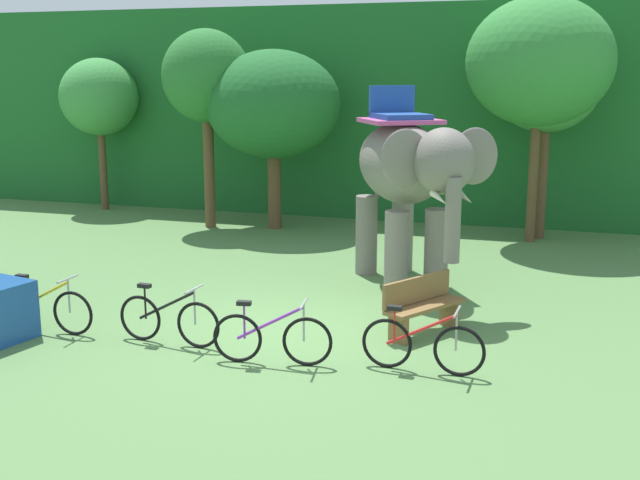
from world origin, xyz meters
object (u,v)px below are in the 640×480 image
(tree_center_left, at_px, (99,98))
(bike_yellow, at_px, (45,308))
(bike_black, at_px, (169,319))
(wooden_bench, at_px, (422,304))
(tree_center_right, at_px, (540,62))
(bike_purple, at_px, (272,338))
(tree_left, at_px, (273,105))
(bike_red, at_px, (422,345))
(tree_far_right, at_px, (547,85))
(elephant, at_px, (407,173))
(tree_far_left, at_px, (206,78))

(tree_center_left, bearing_deg, bike_yellow, -61.98)
(bike_black, height_order, wooden_bench, bike_black)
(tree_center_right, relative_size, bike_purple, 3.39)
(bike_yellow, bearing_deg, tree_center_left, 118.02)
(tree_left, distance_m, bike_red, 10.85)
(bike_purple, bearing_deg, tree_left, 110.50)
(tree_far_right, bearing_deg, tree_left, -173.57)
(bike_black, bearing_deg, tree_center_right, 62.43)
(tree_far_right, xyz_separation_m, bike_red, (-1.14, -9.66, -3.33))
(elephant, xyz_separation_m, bike_purple, (-0.98, -4.50, -1.82))
(bike_purple, height_order, bike_red, same)
(wooden_bench, bearing_deg, tree_center_left, 142.64)
(tree_far_left, bearing_deg, bike_black, -68.60)
(tree_far_left, distance_m, bike_red, 11.73)
(tree_center_right, bearing_deg, bike_black, -117.57)
(tree_far_left, relative_size, tree_left, 1.11)
(bike_yellow, relative_size, wooden_bench, 1.14)
(tree_far_left, xyz_separation_m, tree_left, (1.69, 0.34, -0.68))
(bike_yellow, bearing_deg, bike_black, 2.09)
(tree_center_left, bearing_deg, bike_black, -53.28)
(bike_yellow, height_order, bike_black, same)
(tree_center_left, bearing_deg, bike_purple, -48.19)
(tree_center_right, relative_size, elephant, 1.43)
(tree_center_right, relative_size, bike_red, 3.37)
(bike_yellow, bearing_deg, wooden_bench, 16.98)
(bike_purple, bearing_deg, elephant, 77.68)
(tree_center_left, bearing_deg, tree_far_right, -2.06)
(tree_center_left, xyz_separation_m, bike_yellow, (5.44, -10.21, -2.91))
(tree_center_left, height_order, tree_far_left, tree_far_left)
(bike_black, bearing_deg, tree_far_right, 62.73)
(tree_far_left, height_order, tree_far_right, tree_far_left)
(tree_center_left, relative_size, bike_black, 2.59)
(bike_purple, distance_m, wooden_bench, 2.64)
(tree_left, bearing_deg, tree_far_left, -168.61)
(bike_black, xyz_separation_m, bike_red, (3.85, 0.03, 0.00))
(tree_center_right, distance_m, elephant, 5.81)
(tree_left, bearing_deg, bike_purple, -69.50)
(tree_center_right, bearing_deg, tree_far_right, 69.42)
(tree_left, distance_m, tree_center_right, 6.58)
(tree_center_right, bearing_deg, bike_purple, -107.66)
(tree_far_left, xyz_separation_m, bike_purple, (5.15, -8.90, -3.50))
(tree_center_right, height_order, tree_far_right, tree_center_right)
(tree_left, relative_size, bike_yellow, 2.69)
(tree_far_right, xyz_separation_m, bike_black, (-4.99, -9.68, -3.33))
(elephant, distance_m, wooden_bench, 3.17)
(bike_red, bearing_deg, elephant, 104.57)
(tree_center_left, distance_m, bike_black, 12.98)
(tree_left, bearing_deg, bike_black, -79.39)
(elephant, height_order, bike_black, elephant)
(tree_far_left, xyz_separation_m, tree_far_right, (8.36, 1.09, -0.17))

